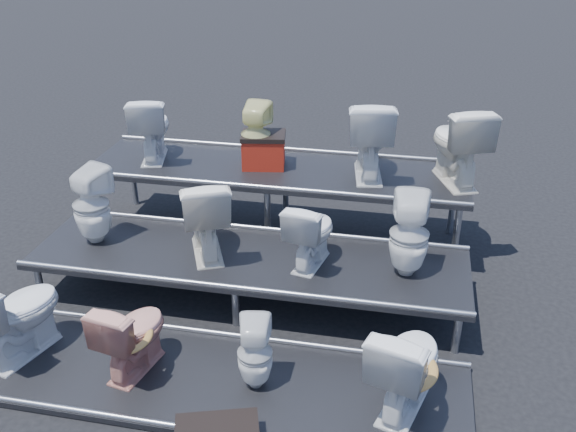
% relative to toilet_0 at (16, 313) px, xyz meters
% --- Properties ---
extents(ground, '(80.00, 80.00, 0.00)m').
position_rel_toilet_0_xyz_m(ground, '(1.65, 1.30, -0.47)').
color(ground, black).
rests_on(ground, ground).
extents(tier_front, '(4.20, 1.20, 0.06)m').
position_rel_toilet_0_xyz_m(tier_front, '(1.65, 0.00, -0.44)').
color(tier_front, black).
rests_on(tier_front, ground).
extents(tier_mid, '(4.20, 1.20, 0.46)m').
position_rel_toilet_0_xyz_m(tier_mid, '(1.65, 1.30, -0.24)').
color(tier_mid, black).
rests_on(tier_mid, ground).
extents(tier_back, '(4.20, 1.20, 0.86)m').
position_rel_toilet_0_xyz_m(tier_back, '(1.65, 2.60, -0.04)').
color(tier_back, black).
rests_on(tier_back, ground).
extents(toilet_0, '(0.66, 0.89, 0.81)m').
position_rel_toilet_0_xyz_m(toilet_0, '(0.00, 0.00, 0.00)').
color(toilet_0, silver).
rests_on(toilet_0, tier_front).
extents(toilet_1, '(0.51, 0.74, 0.69)m').
position_rel_toilet_0_xyz_m(toilet_1, '(1.03, 0.00, -0.06)').
color(toilet_1, tan).
rests_on(toilet_1, tier_front).
extents(toilet_2, '(0.32, 0.33, 0.62)m').
position_rel_toilet_0_xyz_m(toilet_2, '(2.05, 0.00, -0.10)').
color(toilet_2, silver).
rests_on(toilet_2, tier_front).
extents(toilet_3, '(0.64, 0.87, 0.79)m').
position_rel_toilet_0_xyz_m(toilet_3, '(3.21, 0.00, -0.01)').
color(toilet_3, silver).
rests_on(toilet_3, tier_front).
extents(toilet_4, '(0.46, 0.46, 0.79)m').
position_rel_toilet_0_xyz_m(toilet_4, '(0.07, 1.30, 0.39)').
color(toilet_4, silver).
rests_on(toilet_4, tier_mid).
extents(toilet_5, '(0.74, 0.91, 0.81)m').
position_rel_toilet_0_xyz_m(toilet_5, '(1.24, 1.30, 0.40)').
color(toilet_5, silver).
rests_on(toilet_5, tier_mid).
extents(toilet_6, '(0.48, 0.70, 0.65)m').
position_rel_toilet_0_xyz_m(toilet_6, '(2.26, 1.30, 0.32)').
color(toilet_6, silver).
rests_on(toilet_6, tier_mid).
extents(toilet_7, '(0.36, 0.37, 0.79)m').
position_rel_toilet_0_xyz_m(toilet_7, '(3.16, 1.30, 0.39)').
color(toilet_7, silver).
rests_on(toilet_7, tier_mid).
extents(toilet_8, '(0.58, 0.81, 0.74)m').
position_rel_toilet_0_xyz_m(toilet_8, '(0.20, 2.60, 0.77)').
color(toilet_8, silver).
rests_on(toilet_8, tier_back).
extents(toilet_9, '(0.35, 0.35, 0.73)m').
position_rel_toilet_0_xyz_m(toilet_9, '(1.42, 2.60, 0.76)').
color(toilet_9, beige).
rests_on(toilet_9, tier_back).
extents(toilet_10, '(0.60, 0.90, 0.86)m').
position_rel_toilet_0_xyz_m(toilet_10, '(2.66, 2.60, 0.82)').
color(toilet_10, silver).
rests_on(toilet_10, tier_back).
extents(toilet_11, '(0.73, 0.94, 0.85)m').
position_rel_toilet_0_xyz_m(toilet_11, '(3.57, 2.60, 0.82)').
color(toilet_11, silver).
rests_on(toilet_11, tier_back).
extents(red_crate, '(0.52, 0.44, 0.33)m').
position_rel_toilet_0_xyz_m(red_crate, '(1.50, 2.63, 0.56)').
color(red_crate, maroon).
rests_on(red_crate, tier_back).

